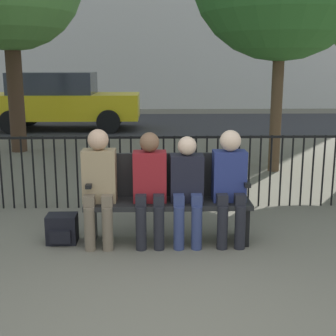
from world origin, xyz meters
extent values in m
cube|color=black|center=(0.00, 1.97, 0.42)|extent=(1.72, 0.45, 0.05)
cube|color=black|center=(0.00, 2.17, 0.69)|extent=(1.72, 0.05, 0.47)
cube|color=black|center=(-0.80, 1.97, 0.20)|extent=(0.06, 0.38, 0.40)
cube|color=black|center=(0.80, 1.97, 0.20)|extent=(0.06, 0.38, 0.40)
cube|color=black|center=(-0.80, 1.97, 0.65)|extent=(0.06, 0.38, 0.04)
cube|color=black|center=(0.80, 1.97, 0.65)|extent=(0.06, 0.38, 0.04)
cylinder|color=brown|center=(-0.80, 1.75, 0.23)|extent=(0.11, 0.11, 0.45)
cylinder|color=brown|center=(-0.62, 1.75, 0.23)|extent=(0.11, 0.11, 0.45)
cube|color=brown|center=(-0.80, 1.85, 0.50)|extent=(0.11, 0.20, 0.12)
cube|color=brown|center=(-0.62, 1.85, 0.50)|extent=(0.11, 0.20, 0.12)
cube|color=#997F59|center=(-0.71, 1.97, 0.72)|extent=(0.34, 0.22, 0.55)
sphere|color=tan|center=(-0.71, 1.95, 1.10)|extent=(0.21, 0.21, 0.21)
cylinder|color=black|center=(-0.28, 1.75, 0.23)|extent=(0.11, 0.11, 0.45)
cylinder|color=black|center=(-0.10, 1.75, 0.23)|extent=(0.11, 0.11, 0.45)
cube|color=black|center=(-0.28, 1.85, 0.50)|extent=(0.11, 0.20, 0.12)
cube|color=black|center=(-0.10, 1.85, 0.50)|extent=(0.11, 0.20, 0.12)
cube|color=maroon|center=(-0.19, 1.97, 0.71)|extent=(0.34, 0.22, 0.52)
sphere|color=brown|center=(-0.19, 1.95, 1.07)|extent=(0.20, 0.20, 0.20)
cylinder|color=navy|center=(0.10, 1.75, 0.23)|extent=(0.11, 0.11, 0.45)
cylinder|color=navy|center=(0.28, 1.75, 0.23)|extent=(0.11, 0.11, 0.45)
cube|color=navy|center=(0.10, 1.85, 0.50)|extent=(0.11, 0.20, 0.12)
cube|color=navy|center=(0.28, 1.85, 0.50)|extent=(0.11, 0.20, 0.12)
cube|color=black|center=(0.19, 1.97, 0.69)|extent=(0.34, 0.22, 0.49)
sphere|color=beige|center=(0.19, 1.95, 1.03)|extent=(0.19, 0.19, 0.19)
cylinder|color=black|center=(0.55, 1.75, 0.23)|extent=(0.11, 0.11, 0.45)
cylinder|color=black|center=(0.73, 1.75, 0.23)|extent=(0.11, 0.11, 0.45)
cube|color=black|center=(0.55, 1.85, 0.50)|extent=(0.11, 0.20, 0.12)
cube|color=black|center=(0.73, 1.85, 0.50)|extent=(0.11, 0.20, 0.12)
cube|color=navy|center=(0.64, 1.97, 0.71)|extent=(0.34, 0.22, 0.53)
sphere|color=beige|center=(0.64, 1.95, 1.08)|extent=(0.22, 0.22, 0.22)
cube|color=black|center=(-1.12, 1.98, 0.15)|extent=(0.31, 0.23, 0.31)
cube|color=black|center=(-1.12, 1.84, 0.11)|extent=(0.22, 0.04, 0.14)
cylinder|color=black|center=(-2.12, 3.20, 0.47)|extent=(0.02, 0.02, 0.95)
cylinder|color=black|center=(-1.98, 3.20, 0.47)|extent=(0.02, 0.02, 0.95)
cylinder|color=black|center=(-1.84, 3.20, 0.47)|extent=(0.02, 0.02, 0.95)
cylinder|color=black|center=(-1.70, 3.20, 0.47)|extent=(0.02, 0.02, 0.95)
cylinder|color=black|center=(-1.56, 3.20, 0.47)|extent=(0.02, 0.02, 0.95)
cylinder|color=black|center=(-1.42, 3.20, 0.47)|extent=(0.02, 0.02, 0.95)
cylinder|color=black|center=(-1.28, 3.20, 0.47)|extent=(0.02, 0.02, 0.95)
cylinder|color=black|center=(-1.14, 3.20, 0.47)|extent=(0.02, 0.02, 0.95)
cylinder|color=black|center=(-1.00, 3.20, 0.47)|extent=(0.02, 0.02, 0.95)
cylinder|color=black|center=(-0.86, 3.20, 0.47)|extent=(0.02, 0.02, 0.95)
cylinder|color=black|center=(-0.72, 3.20, 0.47)|extent=(0.02, 0.02, 0.95)
cylinder|color=black|center=(-0.58, 3.20, 0.47)|extent=(0.02, 0.02, 0.95)
cylinder|color=black|center=(-0.44, 3.20, 0.47)|extent=(0.02, 0.02, 0.95)
cylinder|color=black|center=(-0.30, 3.20, 0.47)|extent=(0.02, 0.02, 0.95)
cylinder|color=black|center=(-0.16, 3.20, 0.47)|extent=(0.02, 0.02, 0.95)
cylinder|color=black|center=(-0.02, 3.20, 0.47)|extent=(0.02, 0.02, 0.95)
cylinder|color=black|center=(0.12, 3.20, 0.47)|extent=(0.02, 0.02, 0.95)
cylinder|color=black|center=(0.26, 3.20, 0.47)|extent=(0.02, 0.02, 0.95)
cylinder|color=black|center=(0.40, 3.20, 0.47)|extent=(0.02, 0.02, 0.95)
cylinder|color=black|center=(0.54, 3.20, 0.47)|extent=(0.02, 0.02, 0.95)
cylinder|color=black|center=(0.68, 3.20, 0.47)|extent=(0.02, 0.02, 0.95)
cylinder|color=black|center=(0.82, 3.20, 0.47)|extent=(0.02, 0.02, 0.95)
cylinder|color=black|center=(0.96, 3.20, 0.47)|extent=(0.02, 0.02, 0.95)
cylinder|color=black|center=(1.10, 3.20, 0.47)|extent=(0.02, 0.02, 0.95)
cylinder|color=black|center=(1.24, 3.20, 0.47)|extent=(0.02, 0.02, 0.95)
cylinder|color=black|center=(1.38, 3.20, 0.47)|extent=(0.02, 0.02, 0.95)
cylinder|color=black|center=(1.52, 3.20, 0.47)|extent=(0.02, 0.02, 0.95)
cylinder|color=black|center=(1.66, 3.20, 0.47)|extent=(0.02, 0.02, 0.95)
cylinder|color=black|center=(1.80, 3.20, 0.47)|extent=(0.02, 0.02, 0.95)
cylinder|color=black|center=(1.94, 3.20, 0.47)|extent=(0.02, 0.02, 0.95)
cylinder|color=black|center=(2.08, 3.20, 0.47)|extent=(0.02, 0.02, 0.95)
cylinder|color=black|center=(2.22, 3.20, 0.47)|extent=(0.02, 0.02, 0.95)
cube|color=black|center=(0.00, 3.20, 0.93)|extent=(9.00, 0.03, 0.03)
cylinder|color=#422D1E|center=(-3.06, 7.35, 1.40)|extent=(0.33, 0.33, 2.79)
cylinder|color=#4C3823|center=(1.97, 5.30, 1.29)|extent=(0.20, 0.20, 2.58)
cube|color=#2B2B2D|center=(0.00, 12.00, 0.00)|extent=(24.00, 6.00, 0.01)
cube|color=yellow|center=(-2.68, 10.82, 0.67)|extent=(4.20, 1.70, 0.70)
cube|color=#2D333D|center=(-2.99, 10.82, 1.32)|extent=(2.31, 1.56, 0.60)
cylinder|color=black|center=(-1.38, 9.95, 0.32)|extent=(0.64, 0.20, 0.64)
cylinder|color=black|center=(-1.38, 11.69, 0.32)|extent=(0.64, 0.20, 0.64)
cylinder|color=black|center=(-3.98, 9.95, 0.32)|extent=(0.64, 0.20, 0.64)
cylinder|color=black|center=(-3.98, 11.69, 0.32)|extent=(0.64, 0.20, 0.64)
camera|label=1|loc=(-0.14, -2.72, 1.84)|focal=50.00mm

